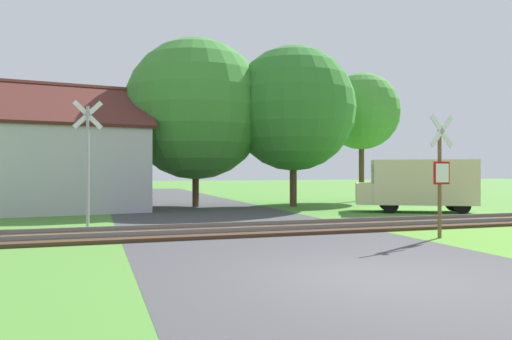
{
  "coord_description": "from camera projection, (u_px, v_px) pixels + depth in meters",
  "views": [
    {
      "loc": [
        -4.36,
        -7.28,
        1.78
      ],
      "look_at": [
        0.5,
        7.58,
        1.8
      ],
      "focal_mm": 35.0,
      "sensor_mm": 36.0,
      "label": 1
    }
  ],
  "objects": [
    {
      "name": "ground_plane",
      "position": [
        369.0,
        278.0,
        8.27
      ],
      "size": [
        160.0,
        160.0,
        0.0
      ],
      "primitive_type": "plane",
      "color": "#4C8433"
    },
    {
      "name": "rail_track",
      "position": [
        250.0,
        230.0,
        14.52
      ],
      "size": [
        60.0,
        2.6,
        0.22
      ],
      "color": "#422D1E",
      "rests_on": "ground"
    },
    {
      "name": "stop_sign_near",
      "position": [
        440.0,
        171.0,
        13.1
      ],
      "size": [
        0.86,
        0.22,
        3.26
      ],
      "rotation": [
        0.0,
        0.0,
        3.36
      ],
      "color": "brown",
      "rests_on": "ground"
    },
    {
      "name": "tree_far",
      "position": [
        361.0,
        112.0,
        29.03
      ],
      "size": [
        4.45,
        4.45,
        7.46
      ],
      "color": "#513823",
      "rests_on": "ground"
    },
    {
      "name": "mail_truck",
      "position": [
        418.0,
        183.0,
        21.4
      ],
      "size": [
        5.2,
        3.89,
        2.24
      ],
      "rotation": [
        0.0,
        0.0,
        1.09
      ],
      "color": "beige",
      "rests_on": "ground"
    },
    {
      "name": "house",
      "position": [
        56.0,
        165.0,
        21.95
      ],
      "size": [
        8.31,
        6.9,
        5.67
      ],
      "rotation": [
        0.0,
        0.0,
        0.14
      ],
      "color": "#B7B7BC",
      "rests_on": "ground"
    },
    {
      "name": "tree_right",
      "position": [
        293.0,
        109.0,
        24.73
      ],
      "size": [
        6.18,
        6.18,
        7.94
      ],
      "color": "#513823",
      "rests_on": "ground"
    },
    {
      "name": "crossing_sign_far",
      "position": [
        88.0,
        156.0,
        14.94
      ],
      "size": [
        0.88,
        0.13,
        3.9
      ],
      "rotation": [
        0.0,
        0.0,
        0.02
      ],
      "color": "#9E9EA5",
      "rests_on": "ground"
    },
    {
      "name": "tree_center",
      "position": [
        196.0,
        109.0,
        24.55
      ],
      "size": [
        6.93,
        6.93,
        8.27
      ],
      "color": "#513823",
      "rests_on": "ground"
    },
    {
      "name": "road_asphalt",
      "position": [
        318.0,
        258.0,
        10.17
      ],
      "size": [
        7.39,
        80.0,
        0.01
      ],
      "primitive_type": "cube",
      "color": "#424244",
      "rests_on": "ground"
    }
  ]
}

